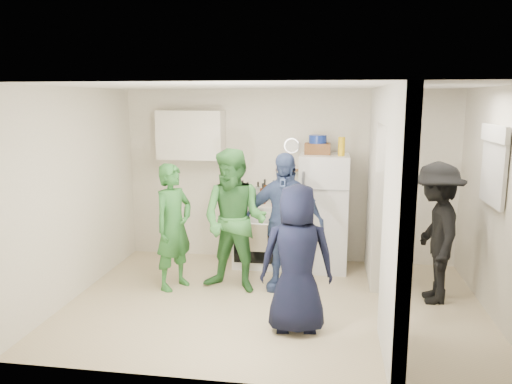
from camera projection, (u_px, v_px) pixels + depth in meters
floor at (274, 303)px, 5.86m from camera, size 4.80×4.80×0.00m
wall_back at (288, 176)px, 7.28m from camera, size 4.80×0.00×4.80m
wall_front at (251, 241)px, 3.97m from camera, size 4.80×0.00×4.80m
wall_left at (76, 193)px, 5.98m from camera, size 0.00×3.40×3.40m
wall_right at (500, 206)px, 5.27m from camera, size 0.00×3.40×3.40m
ceiling at (276, 86)px, 5.39m from camera, size 4.80×4.80×0.00m
partition_pier_back at (376, 185)px, 6.52m from camera, size 0.12×1.20×2.50m
partition_pier_front at (396, 228)px, 4.38m from camera, size 0.12×1.20×2.50m
partition_header at (389, 105)px, 5.25m from camera, size 0.12×1.00×0.40m
stove at (261, 234)px, 7.16m from camera, size 0.77×0.64×0.91m
upper_cabinet at (191, 135)px, 7.20m from camera, size 0.95×0.34×0.70m
fridge at (323, 212)px, 6.93m from camera, size 0.67×0.65×1.62m
wicker_basket at (318, 149)px, 6.83m from camera, size 0.35×0.25×0.15m
blue_bowl at (318, 139)px, 6.81m from camera, size 0.24×0.24×0.11m
yellow_cup_stack_top at (342, 146)px, 6.63m from camera, size 0.09×0.09×0.25m
wall_clock at (292, 146)px, 7.17m from camera, size 0.22×0.02×0.22m
spice_shelf at (288, 170)px, 7.21m from camera, size 0.35×0.08×0.03m
nook_window at (496, 166)px, 5.39m from camera, size 0.03×0.70×0.80m
nook_window_frame at (494, 166)px, 5.40m from camera, size 0.04×0.76×0.86m
nook_valance at (494, 133)px, 5.34m from camera, size 0.04×0.82×0.18m
yellow_cup_stack_stove at (250, 197)px, 6.85m from camera, size 0.09×0.09×0.25m
red_cup at (275, 202)px, 6.83m from camera, size 0.09×0.09×0.12m
person_green_left at (174, 227)px, 6.22m from camera, size 0.61×0.69×1.59m
person_green_center at (235, 221)px, 6.12m from camera, size 0.99×0.85×1.77m
person_denim at (284, 222)px, 6.16m from camera, size 1.07×0.60×1.73m
person_navy at (297, 259)px, 5.05m from camera, size 0.81×0.58×1.54m
person_nook at (436, 233)px, 5.80m from camera, size 0.62×1.07×1.66m
bottle_a at (243, 190)px, 7.22m from camera, size 0.08×0.08×0.29m
bottle_b at (247, 193)px, 6.99m from camera, size 0.08×0.08×0.30m
bottle_c at (258, 191)px, 7.18m from camera, size 0.07×0.07×0.28m
bottle_d at (263, 193)px, 6.98m from camera, size 0.08×0.08×0.29m
bottle_e at (269, 192)px, 7.22m from camera, size 0.06×0.06×0.24m
bottle_f at (274, 192)px, 7.03m from camera, size 0.07×0.07×0.32m
bottle_g at (281, 191)px, 7.14m from camera, size 0.08×0.08×0.31m
bottle_h at (239, 194)px, 6.96m from camera, size 0.06×0.06×0.28m
bottle_i at (265, 190)px, 7.11m from camera, size 0.07×0.07×0.32m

